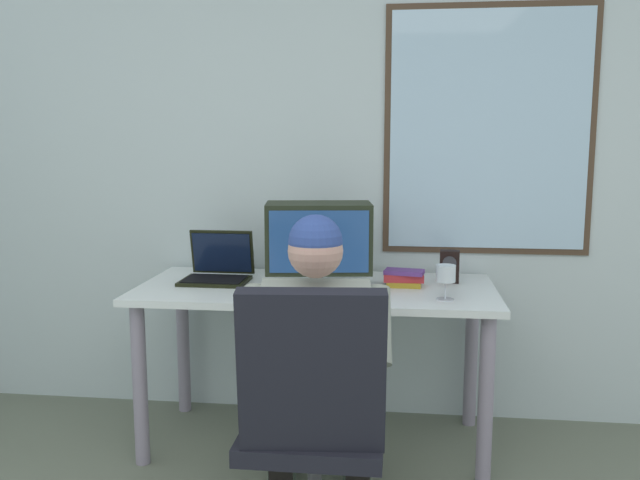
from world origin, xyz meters
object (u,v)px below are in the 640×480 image
object	(u,v)px
office_chair	(313,409)
wine_glass	(446,276)
person_seated	(317,363)
book_stack	(404,278)
desk_speaker	(450,266)
crt_monitor	(319,238)
laptop	(218,267)
desk	(316,309)

from	to	relation	value
office_chair	wine_glass	xyz separation A→B (m)	(0.47, 0.69, 0.32)
person_seated	book_stack	world-z (taller)	person_seated
office_chair	desk_speaker	xyz separation A→B (m)	(0.51, 1.04, 0.29)
crt_monitor	book_stack	size ratio (longest dim) A/B	2.66
crt_monitor	desk_speaker	bearing A→B (deg)	15.55
person_seated	wine_glass	world-z (taller)	person_seated
person_seated	laptop	distance (m)	0.93
desk	wine_glass	xyz separation A→B (m)	(0.57, -0.20, 0.21)
desk	book_stack	size ratio (longest dim) A/B	8.61
laptop	wine_glass	size ratio (longest dim) A/B	2.10
office_chair	laptop	distance (m)	1.16
desk	wine_glass	bearing A→B (deg)	-19.08
desk	book_stack	world-z (taller)	book_stack
desk	book_stack	bearing A→B (deg)	6.58
person_seated	desk_speaker	bearing A→B (deg)	56.10
book_stack	wine_glass	bearing A→B (deg)	-54.71
person_seated	desk	bearing A→B (deg)	97.43
desk_speaker	office_chair	bearing A→B (deg)	-115.96
wine_glass	desk	bearing A→B (deg)	160.92
desk_speaker	person_seated	bearing A→B (deg)	-123.90
book_stack	desk_speaker	bearing A→B (deg)	27.43
desk_speaker	book_stack	size ratio (longest dim) A/B	0.80
wine_glass	laptop	bearing A→B (deg)	165.44
desk	wine_glass	size ratio (longest dim) A/B	10.95
desk	laptop	xyz separation A→B (m)	(-0.48, 0.08, 0.17)
laptop	wine_glass	distance (m)	1.09
laptop	wine_glass	xyz separation A→B (m)	(1.05, -0.27, 0.04)
desk	desk_speaker	size ratio (longest dim) A/B	10.76
person_seated	book_stack	xyz separation A→B (m)	(0.32, 0.68, 0.19)
person_seated	crt_monitor	size ratio (longest dim) A/B	2.34
laptop	book_stack	bearing A→B (deg)	-1.94
wine_glass	desk_speaker	xyz separation A→B (m)	(0.04, 0.35, -0.03)
office_chair	laptop	world-z (taller)	laptop
laptop	book_stack	size ratio (longest dim) A/B	1.65
office_chair	person_seated	world-z (taller)	person_seated
book_stack	laptop	bearing A→B (deg)	178.06
crt_monitor	desk_speaker	distance (m)	0.64
wine_glass	desk_speaker	size ratio (longest dim) A/B	0.98
office_chair	book_stack	xyz separation A→B (m)	(0.30, 0.93, 0.26)
crt_monitor	desk_speaker	xyz separation A→B (m)	(0.60, 0.17, -0.15)
wine_glass	book_stack	size ratio (longest dim) A/B	0.79
crt_monitor	desk_speaker	world-z (taller)	crt_monitor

